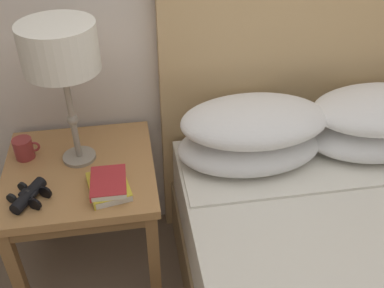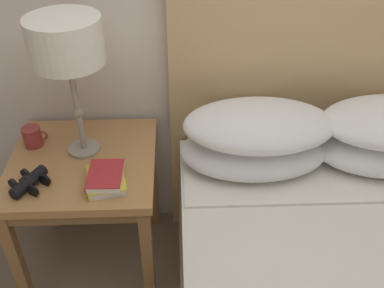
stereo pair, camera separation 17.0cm
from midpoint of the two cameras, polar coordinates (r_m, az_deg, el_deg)
The scene contains 6 objects.
nightstand at distance 1.87m, azimuth -10.97°, elevation -4.02°, with size 0.58×0.58×0.62m.
table_lamp at distance 1.64m, azimuth -12.83°, elevation 12.11°, with size 0.27×0.27×0.56m.
book_on_nightstand at distance 1.68m, azimuth -8.10°, elevation -4.66°, with size 0.17×0.20×0.03m.
book_stacked_on_top at distance 1.66m, azimuth -8.15°, elevation -4.11°, with size 0.13×0.17×0.03m.
binoculars_pair at distance 1.72m, azimuth -17.36°, elevation -4.72°, with size 0.16×0.16×0.05m.
coffee_mug at distance 1.92m, azimuth -17.23°, elevation 0.82°, with size 0.10×0.08×0.08m.
Camera 2 is at (-0.33, -0.79, 1.72)m, focal length 42.00 mm.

